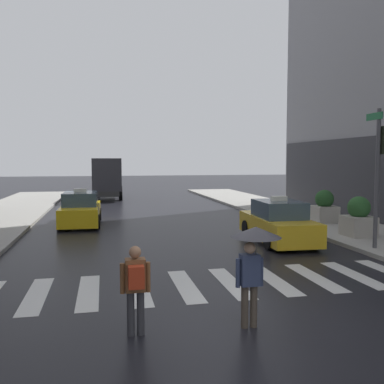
{
  "coord_description": "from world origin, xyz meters",
  "views": [
    {
      "loc": [
        -2.6,
        -7.09,
        3.18
      ],
      "look_at": [
        0.65,
        8.0,
        2.0
      ],
      "focal_mm": 38.52,
      "sensor_mm": 36.0,
      "label": 1
    }
  ],
  "objects_px": {
    "taxi_lead": "(278,223)",
    "pedestrian_with_backpack": "(136,284)",
    "pedestrian_with_umbrella": "(254,249)",
    "planter_near_corner": "(359,218)",
    "traffic_light_pole": "(380,158)",
    "planter_mid_block": "(324,208)",
    "taxi_second": "(81,210)",
    "box_truck": "(108,177)"
  },
  "relations": [
    {
      "from": "taxi_second",
      "to": "pedestrian_with_umbrella",
      "type": "height_order",
      "value": "pedestrian_with_umbrella"
    },
    {
      "from": "taxi_lead",
      "to": "taxi_second",
      "type": "height_order",
      "value": "same"
    },
    {
      "from": "traffic_light_pole",
      "to": "taxi_second",
      "type": "xyz_separation_m",
      "value": [
        -10.43,
        8.5,
        -2.53
      ]
    },
    {
      "from": "taxi_second",
      "to": "box_truck",
      "type": "relative_size",
      "value": 0.6
    },
    {
      "from": "traffic_light_pole",
      "to": "box_truck",
      "type": "distance_m",
      "value": 24.11
    },
    {
      "from": "box_truck",
      "to": "pedestrian_with_backpack",
      "type": "relative_size",
      "value": 4.62
    },
    {
      "from": "traffic_light_pole",
      "to": "planter_near_corner",
      "type": "distance_m",
      "value": 3.31
    },
    {
      "from": "box_truck",
      "to": "planter_near_corner",
      "type": "distance_m",
      "value": 22.39
    },
    {
      "from": "traffic_light_pole",
      "to": "pedestrian_with_umbrella",
      "type": "xyz_separation_m",
      "value": [
        -6.55,
        -5.22,
        -1.74
      ]
    },
    {
      "from": "taxi_lead",
      "to": "planter_near_corner",
      "type": "height_order",
      "value": "taxi_lead"
    },
    {
      "from": "taxi_second",
      "to": "planter_mid_block",
      "type": "distance_m",
      "value": 12.04
    },
    {
      "from": "box_truck",
      "to": "planter_near_corner",
      "type": "xyz_separation_m",
      "value": [
        9.64,
        -20.19,
        -0.98
      ]
    },
    {
      "from": "traffic_light_pole",
      "to": "planter_mid_block",
      "type": "height_order",
      "value": "traffic_light_pole"
    },
    {
      "from": "traffic_light_pole",
      "to": "taxi_second",
      "type": "relative_size",
      "value": 1.05
    },
    {
      "from": "pedestrian_with_umbrella",
      "to": "planter_near_corner",
      "type": "height_order",
      "value": "pedestrian_with_umbrella"
    },
    {
      "from": "traffic_light_pole",
      "to": "planter_near_corner",
      "type": "height_order",
      "value": "traffic_light_pole"
    },
    {
      "from": "pedestrian_with_umbrella",
      "to": "pedestrian_with_backpack",
      "type": "distance_m",
      "value": 2.29
    },
    {
      "from": "traffic_light_pole",
      "to": "taxi_lead",
      "type": "distance_m",
      "value": 4.4
    },
    {
      "from": "taxi_lead",
      "to": "traffic_light_pole",
      "type": "bearing_deg",
      "value": -42.88
    },
    {
      "from": "taxi_lead",
      "to": "pedestrian_with_umbrella",
      "type": "bearing_deg",
      "value": -117.01
    },
    {
      "from": "taxi_lead",
      "to": "box_truck",
      "type": "relative_size",
      "value": 0.6
    },
    {
      "from": "taxi_second",
      "to": "pedestrian_with_umbrella",
      "type": "distance_m",
      "value": 14.29
    },
    {
      "from": "traffic_light_pole",
      "to": "taxi_lead",
      "type": "relative_size",
      "value": 1.04
    },
    {
      "from": "taxi_lead",
      "to": "pedestrian_with_backpack",
      "type": "relative_size",
      "value": 2.79
    },
    {
      "from": "traffic_light_pole",
      "to": "pedestrian_with_backpack",
      "type": "bearing_deg",
      "value": -149.52
    },
    {
      "from": "pedestrian_with_umbrella",
      "to": "planter_mid_block",
      "type": "distance_m",
      "value": 13.56
    },
    {
      "from": "taxi_second",
      "to": "planter_near_corner",
      "type": "xyz_separation_m",
      "value": [
        11.16,
        -6.33,
        0.15
      ]
    },
    {
      "from": "pedestrian_with_backpack",
      "to": "planter_mid_block",
      "type": "distance_m",
      "value": 14.9
    },
    {
      "from": "planter_near_corner",
      "to": "pedestrian_with_backpack",
      "type": "bearing_deg",
      "value": -142.31
    },
    {
      "from": "taxi_lead",
      "to": "pedestrian_with_backpack",
      "type": "bearing_deg",
      "value": -128.87
    },
    {
      "from": "traffic_light_pole",
      "to": "pedestrian_with_umbrella",
      "type": "height_order",
      "value": "traffic_light_pole"
    },
    {
      "from": "taxi_lead",
      "to": "planter_mid_block",
      "type": "relative_size",
      "value": 2.88
    },
    {
      "from": "planter_near_corner",
      "to": "planter_mid_block",
      "type": "distance_m",
      "value": 3.69
    },
    {
      "from": "pedestrian_with_umbrella",
      "to": "planter_mid_block",
      "type": "relative_size",
      "value": 1.21
    },
    {
      "from": "taxi_second",
      "to": "box_truck",
      "type": "xyz_separation_m",
      "value": [
        1.52,
        13.86,
        1.13
      ]
    },
    {
      "from": "box_truck",
      "to": "pedestrian_with_backpack",
      "type": "distance_m",
      "value": 27.54
    },
    {
      "from": "taxi_second",
      "to": "planter_near_corner",
      "type": "height_order",
      "value": "taxi_second"
    },
    {
      "from": "planter_near_corner",
      "to": "taxi_second",
      "type": "bearing_deg",
      "value": 150.44
    },
    {
      "from": "traffic_light_pole",
      "to": "pedestrian_with_backpack",
      "type": "distance_m",
      "value": 10.43
    },
    {
      "from": "pedestrian_with_umbrella",
      "to": "pedestrian_with_backpack",
      "type": "xyz_separation_m",
      "value": [
        -2.22,
        0.06,
        -0.54
      ]
    },
    {
      "from": "traffic_light_pole",
      "to": "pedestrian_with_umbrella",
      "type": "relative_size",
      "value": 2.47
    },
    {
      "from": "taxi_lead",
      "to": "box_truck",
      "type": "distance_m",
      "value": 20.91
    }
  ]
}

